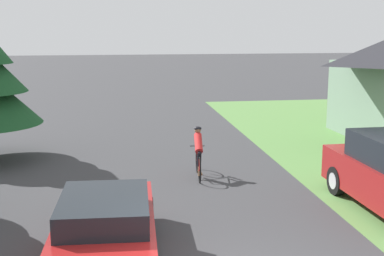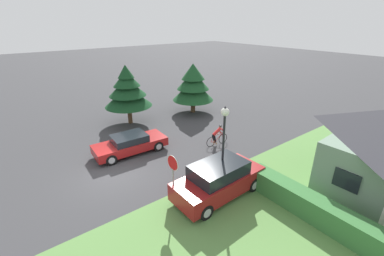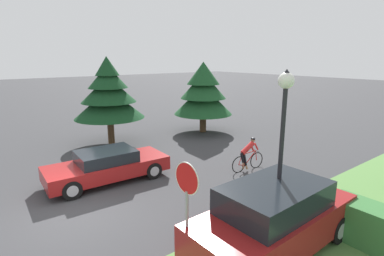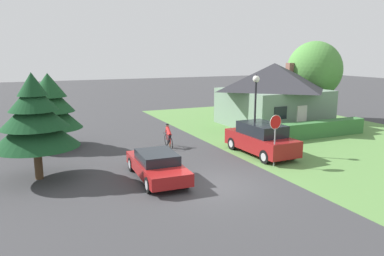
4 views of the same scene
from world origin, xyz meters
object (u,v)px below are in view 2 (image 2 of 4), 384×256
object	(u,v)px
cyclist	(217,136)
conifer_tall_near	(127,91)
street_lamp	(224,131)
parked_suv_right	(219,180)
stop_sign	(173,171)
sedan_left_lane	(130,144)
conifer_tall_far	(193,85)

from	to	relation	value
cyclist	conifer_tall_near	bearing A→B (deg)	117.12
street_lamp	conifer_tall_near	xyz separation A→B (m)	(-11.62, 0.29, -0.52)
cyclist	conifer_tall_near	xyz separation A→B (m)	(-7.59, -3.08, 2.13)
parked_suv_right	stop_sign	distance (m)	2.52
parked_suv_right	street_lamp	bearing A→B (deg)	26.05
parked_suv_right	conifer_tall_near	distance (m)	12.00
sedan_left_lane	conifer_tall_near	world-z (taller)	conifer_tall_near
conifer_tall_near	conifer_tall_far	distance (m)	6.08
sedan_left_lane	conifer_tall_far	distance (m)	9.39
sedan_left_lane	conifer_tall_far	xyz separation A→B (m)	(-3.99, 8.26, 2.00)
stop_sign	conifer_tall_near	bearing A→B (deg)	-19.62
street_lamp	conifer_tall_far	size ratio (longest dim) A/B	1.00
sedan_left_lane	cyclist	xyz separation A→B (m)	(2.60, 5.34, 0.06)
sedan_left_lane	street_lamp	bearing A→B (deg)	-71.04
street_lamp	sedan_left_lane	bearing A→B (deg)	-163.43
parked_suv_right	stop_sign	world-z (taller)	stop_sign
stop_sign	street_lamp	xyz separation A→B (m)	(0.50, 2.59, 1.45)
street_lamp	stop_sign	bearing A→B (deg)	-100.86
conifer_tall_far	cyclist	bearing A→B (deg)	-23.89
parked_suv_right	cyclist	bearing A→B (deg)	46.99
sedan_left_lane	conifer_tall_near	bearing A→B (deg)	67.98
sedan_left_lane	conifer_tall_far	size ratio (longest dim) A/B	1.04
conifer_tall_near	conifer_tall_far	bearing A→B (deg)	80.46
sedan_left_lane	cyclist	bearing A→B (deg)	-23.59
cyclist	stop_sign	size ratio (longest dim) A/B	0.67
stop_sign	conifer_tall_near	xyz separation A→B (m)	(-11.13, 2.89, 0.92)
parked_suv_right	street_lamp	size ratio (longest dim) A/B	1.05
sedan_left_lane	street_lamp	distance (m)	7.43
stop_sign	conifer_tall_near	distance (m)	11.53
sedan_left_lane	parked_suv_right	xyz separation A→B (m)	(6.84, 1.58, 0.26)
sedan_left_lane	cyclist	world-z (taller)	cyclist
conifer_tall_far	stop_sign	bearing A→B (deg)	-41.26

